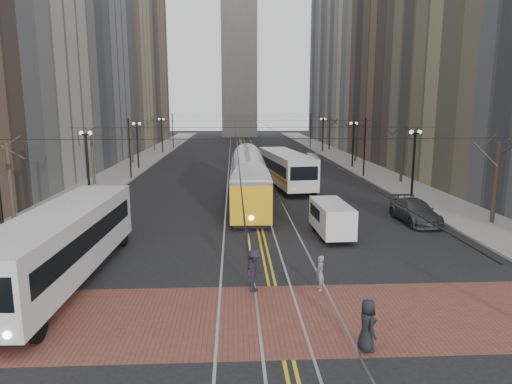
{
  "coord_description": "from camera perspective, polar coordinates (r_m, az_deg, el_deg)",
  "views": [
    {
      "loc": [
        -1.67,
        -19.99,
        7.84
      ],
      "look_at": [
        -0.4,
        5.68,
        3.0
      ],
      "focal_mm": 32.0,
      "sensor_mm": 36.0,
      "label": 1
    }
  ],
  "objects": [
    {
      "name": "sedan_silver",
      "position": [
        64.57,
        7.01,
        4.23
      ],
      "size": [
        1.57,
        4.19,
        1.37
      ],
      "primitive_type": "imported",
      "rotation": [
        0.0,
        0.0,
        0.03
      ],
      "color": "#A9AAB1",
      "rests_on": "ground"
    },
    {
      "name": "building_right_midfar",
      "position": [
        92.6,
        16.78,
        21.55
      ],
      "size": [
        20.0,
        20.0,
        52.0
      ],
      "primitive_type": "cube",
      "color": "#A8A59E",
      "rests_on": "ground"
    },
    {
      "name": "crosswalk_band",
      "position": [
        17.89,
        2.91,
        -15.33
      ],
      "size": [
        25.0,
        6.0,
        0.01
      ],
      "primitive_type": "cube",
      "color": "brown",
      "rests_on": "ground"
    },
    {
      "name": "pedestrian_a",
      "position": [
        15.77,
        13.73,
        -15.85
      ],
      "size": [
        0.69,
        0.93,
        1.74
      ],
      "primitive_type": "imported",
      "rotation": [
        0.0,
        0.0,
        1.74
      ],
      "color": "black",
      "rests_on": "crosswalk_band"
    },
    {
      "name": "building_left_midfar",
      "position": [
        91.6,
        -20.65,
        21.46
      ],
      "size": [
        20.0,
        20.0,
        52.0
      ],
      "primitive_type": "cube",
      "color": "gray",
      "rests_on": "ground"
    },
    {
      "name": "lamp_posts",
      "position": [
        49.03,
        -0.88,
        4.77
      ],
      "size": [
        27.6,
        57.2,
        5.6
      ],
      "color": "black",
      "rests_on": "ground"
    },
    {
      "name": "streetcar",
      "position": [
        35.82,
        -0.93,
        0.82
      ],
      "size": [
        2.87,
        14.6,
        3.44
      ],
      "primitive_type": "cube",
      "rotation": [
        0.0,
        0.0,
        -0.01
      ],
      "color": "#F4AD15",
      "rests_on": "ground"
    },
    {
      "name": "cargo_van",
      "position": [
        28.18,
        9.4,
        -3.45
      ],
      "size": [
        1.98,
        4.77,
        2.08
      ],
      "primitive_type": "cube",
      "rotation": [
        0.0,
        0.0,
        0.04
      ],
      "color": "silver",
      "rests_on": "ground"
    },
    {
      "name": "trolley_wires",
      "position": [
        55.0,
        -1.1,
        6.43
      ],
      "size": [
        25.96,
        120.0,
        6.6
      ],
      "color": "black",
      "rests_on": "ground"
    },
    {
      "name": "ground",
      "position": [
        21.54,
        1.83,
        -10.69
      ],
      "size": [
        260.0,
        260.0,
        0.0
      ],
      "primitive_type": "plane",
      "color": "black",
      "rests_on": "ground"
    },
    {
      "name": "sidewalk_left",
      "position": [
        66.8,
        -14.36,
        3.66
      ],
      "size": [
        5.0,
        140.0,
        0.15
      ],
      "primitive_type": "cube",
      "color": "gray",
      "rests_on": "ground"
    },
    {
      "name": "centre_lines",
      "position": [
        65.48,
        -1.36,
        3.8
      ],
      "size": [
        0.42,
        130.0,
        0.01
      ],
      "primitive_type": "cube",
      "color": "gold",
      "rests_on": "ground"
    },
    {
      "name": "transit_bus",
      "position": [
        22.3,
        -23.05,
        -6.34
      ],
      "size": [
        3.18,
        13.27,
        3.3
      ],
      "primitive_type": "cube",
      "rotation": [
        0.0,
        0.0,
        -0.03
      ],
      "color": "silver",
      "rests_on": "ground"
    },
    {
      "name": "street_trees",
      "position": [
        55.49,
        -1.11,
        5.46
      ],
      "size": [
        31.68,
        53.28,
        5.6
      ],
      "color": "#382D23",
      "rests_on": "ground"
    },
    {
      "name": "streetcar_rails",
      "position": [
        65.48,
        -1.36,
        3.79
      ],
      "size": [
        4.8,
        130.0,
        0.02
      ],
      "primitive_type": "cube",
      "color": "gray",
      "rests_on": "ground"
    },
    {
      "name": "building_left_mid",
      "position": [
        70.76,
        -23.62,
        17.25
      ],
      "size": [
        16.0,
        20.0,
        34.0
      ],
      "primitive_type": "cube",
      "color": "slate",
      "rests_on": "ground"
    },
    {
      "name": "pedestrian_b",
      "position": [
        20.13,
        7.99,
        -9.99
      ],
      "size": [
        0.43,
        0.6,
        1.53
      ],
      "primitive_type": "imported",
      "rotation": [
        0.0,
        0.0,
        4.84
      ],
      "color": "gray",
      "rests_on": "crosswalk_band"
    },
    {
      "name": "sedan_grey",
      "position": [
        50.44,
        3.64,
        2.6
      ],
      "size": [
        2.5,
        4.79,
        1.56
      ],
      "primitive_type": "imported",
      "rotation": [
        0.0,
        0.0,
        -0.15
      ],
      "color": "#393A40",
      "rests_on": "ground"
    },
    {
      "name": "sidewalk_right",
      "position": [
        67.54,
        11.49,
        3.85
      ],
      "size": [
        5.0,
        140.0,
        0.15
      ],
      "primitive_type": "cube",
      "color": "gray",
      "rests_on": "ground"
    },
    {
      "name": "pedestrian_d",
      "position": [
        19.75,
        -0.21,
        -9.77
      ],
      "size": [
        1.15,
        1.39,
        1.86
      ],
      "primitive_type": "imported",
      "rotation": [
        0.0,
        0.0,
        1.11
      ],
      "color": "black",
      "rests_on": "crosswalk_band"
    },
    {
      "name": "rear_bus",
      "position": [
        44.95,
        3.69,
        2.79
      ],
      "size": [
        4.5,
        13.26,
        3.39
      ],
      "primitive_type": "cube",
      "rotation": [
        0.0,
        0.0,
        0.13
      ],
      "color": "silver",
      "rests_on": "ground"
    },
    {
      "name": "building_right_far",
      "position": [
        110.09,
        11.98,
        16.79
      ],
      "size": [
        16.0,
        20.0,
        40.0
      ],
      "primitive_type": "cube",
      "color": "slate",
      "rests_on": "ground"
    },
    {
      "name": "building_right_mid",
      "position": [
        71.95,
        20.33,
        17.35
      ],
      "size": [
        16.0,
        20.0,
        34.0
      ],
      "primitive_type": "cube",
      "color": "brown",
      "rests_on": "ground"
    },
    {
      "name": "building_left_far",
      "position": [
        109.31,
        -16.11,
        16.65
      ],
      "size": [
        16.0,
        20.0,
        40.0
      ],
      "primitive_type": "cube",
      "color": "brown",
      "rests_on": "ground"
    },
    {
      "name": "sedan_parked",
      "position": [
        33.08,
        19.26,
        -2.29
      ],
      "size": [
        2.34,
        5.35,
        1.53
      ],
      "primitive_type": "imported",
      "rotation": [
        0.0,
        0.0,
        0.04
      ],
      "color": "#393C40",
      "rests_on": "ground"
    }
  ]
}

